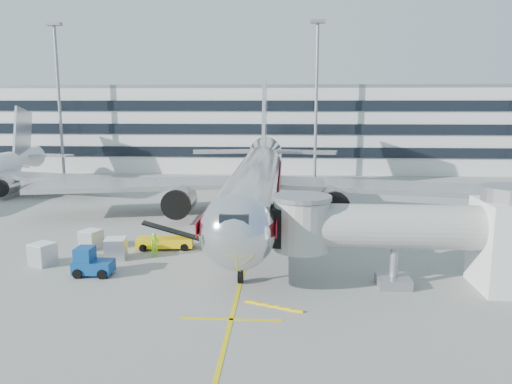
# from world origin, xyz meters

# --- Properties ---
(ground) EXTENTS (180.00, 180.00, 0.00)m
(ground) POSITION_xyz_m (0.00, 0.00, 0.00)
(ground) COLOR gray
(ground) RESTS_ON ground
(lead_in_line) EXTENTS (0.25, 70.00, 0.01)m
(lead_in_line) POSITION_xyz_m (0.00, 10.00, 0.01)
(lead_in_line) COLOR #DCC20B
(lead_in_line) RESTS_ON ground
(stop_bar) EXTENTS (6.00, 0.25, 0.01)m
(stop_bar) POSITION_xyz_m (0.00, -14.00, 0.01)
(stop_bar) COLOR #DCC20B
(stop_bar) RESTS_ON ground
(main_jet) EXTENTS (50.95, 48.70, 16.06)m
(main_jet) POSITION_xyz_m (0.00, 11.72, 4.23)
(main_jet) COLOR silver
(main_jet) RESTS_ON ground
(jet_bridge) EXTENTS (17.80, 4.50, 7.00)m
(jet_bridge) POSITION_xyz_m (12.18, -8.00, 3.87)
(jet_bridge) COLOR silver
(jet_bridge) RESTS_ON ground
(terminal) EXTENTS (150.00, 24.25, 15.60)m
(terminal) POSITION_xyz_m (0.00, 57.95, 7.80)
(terminal) COLOR silver
(terminal) RESTS_ON ground
(light_mast_west) EXTENTS (2.40, 1.20, 25.45)m
(light_mast_west) POSITION_xyz_m (-35.00, 42.00, 14.88)
(light_mast_west) COLOR gray
(light_mast_west) RESTS_ON ground
(light_mast_centre) EXTENTS (2.40, 1.20, 25.45)m
(light_mast_centre) POSITION_xyz_m (8.00, 42.00, 14.88)
(light_mast_centre) COLOR gray
(light_mast_centre) RESTS_ON ground
(belt_loader) EXTENTS (5.11, 2.24, 2.41)m
(belt_loader) POSITION_xyz_m (-7.25, -0.05, 0.68)
(belt_loader) COLOR yellow
(belt_loader) RESTS_ON ground
(baggage_tug) EXTENTS (2.80, 1.81, 2.09)m
(baggage_tug) POSITION_xyz_m (-11.01, -7.03, 0.91)
(baggage_tug) COLOR navy
(baggage_tug) RESTS_ON ground
(cargo_container_left) EXTENTS (2.11, 2.11, 1.70)m
(cargo_container_left) POSITION_xyz_m (-15.67, -4.89, 0.86)
(cargo_container_left) COLOR #B4B7BC
(cargo_container_left) RESTS_ON ground
(cargo_container_right) EXTENTS (1.97, 1.97, 1.63)m
(cargo_container_right) POSITION_xyz_m (-13.61, -0.38, 0.82)
(cargo_container_right) COLOR #B4B7BC
(cargo_container_right) RESTS_ON ground
(cargo_container_front) EXTENTS (1.82, 1.82, 1.71)m
(cargo_container_front) POSITION_xyz_m (-10.50, -3.11, 0.86)
(cargo_container_front) COLOR #B4B7BC
(cargo_container_front) RESTS_ON ground
(ramp_worker) EXTENTS (0.85, 0.82, 1.96)m
(ramp_worker) POSITION_xyz_m (-7.52, -2.34, 0.98)
(ramp_worker) COLOR #8FEE19
(ramp_worker) RESTS_ON ground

